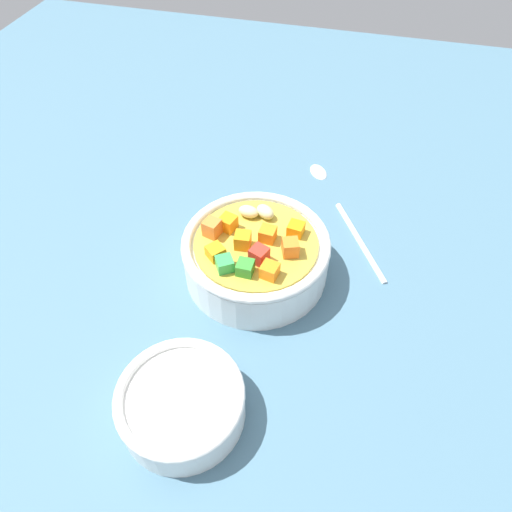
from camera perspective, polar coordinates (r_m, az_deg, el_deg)
name	(u,v)px	position (r cm, az deg, el deg)	size (l,w,h in cm)	color
ground_plane	(256,277)	(57.28, 0.00, -2.57)	(140.00, 140.00, 2.00)	#42667A
soup_bowl_main	(256,255)	(54.15, -0.02, 0.16)	(16.74, 16.74, 7.18)	white
spoon	(339,205)	(65.23, 10.01, 6.12)	(13.16, 20.90, 0.78)	silver
side_bowl_small	(181,403)	(45.80, -8.97, -17.10)	(11.79, 11.79, 4.21)	white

